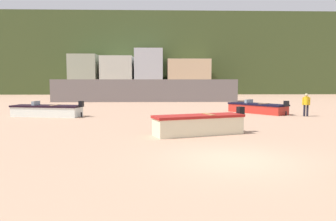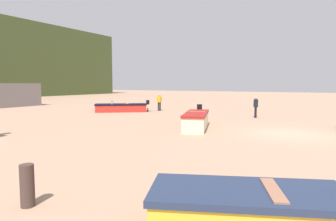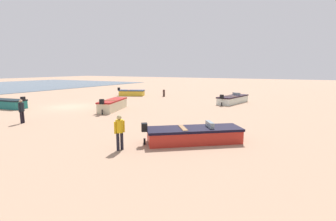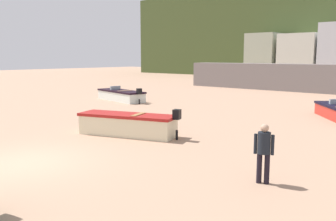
% 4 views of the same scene
% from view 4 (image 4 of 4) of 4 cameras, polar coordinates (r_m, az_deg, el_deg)
% --- Properties ---
extents(ground_plane, '(160.00, 160.00, 0.00)m').
position_cam_4_polar(ground_plane, '(12.63, -21.82, -7.68)').
color(ground_plane, tan).
extents(harbor_pier, '(21.94, 2.40, 2.65)m').
position_cam_4_polar(harbor_pier, '(38.48, 18.31, 4.95)').
color(harbor_pier, slate).
rests_on(harbor_pier, ground).
extents(townhouse_centre_left, '(4.52, 5.46, 6.80)m').
position_cam_4_polar(townhouse_centre_left, '(58.12, 15.01, 8.17)').
color(townhouse_centre_left, '#9CA38C').
rests_on(townhouse_centre_left, ground).
extents(townhouse_centre_right, '(5.24, 6.71, 6.54)m').
position_cam_4_polar(townhouse_centre_right, '(56.50, 20.35, 7.80)').
color(townhouse_centre_right, beige).
rests_on(townhouse_centre_right, ground).
extents(boat_white_0, '(5.21, 2.37, 1.11)m').
position_cam_4_polar(boat_white_0, '(28.42, -7.35, 2.37)').
color(boat_white_0, white).
rests_on(boat_white_0, ground).
extents(boat_cream_3, '(4.57, 2.56, 1.25)m').
position_cam_4_polar(boat_cream_3, '(15.81, -6.28, -2.18)').
color(boat_cream_3, beige).
rests_on(boat_cream_3, ground).
extents(beach_walker_distant, '(0.53, 0.44, 1.62)m').
position_cam_4_polar(beach_walker_distant, '(10.06, 14.72, -5.78)').
color(beach_walker_distant, black).
rests_on(beach_walker_distant, ground).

